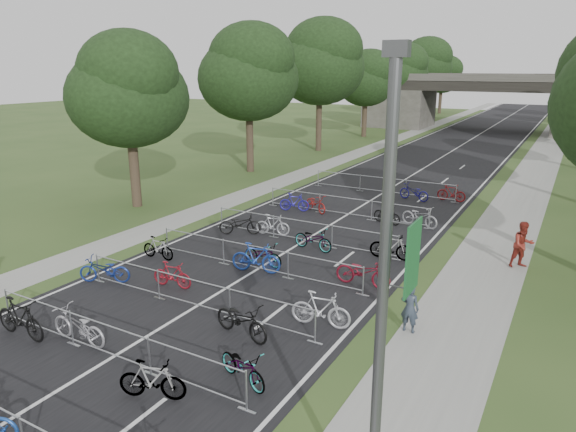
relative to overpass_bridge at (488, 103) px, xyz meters
name	(u,v)px	position (x,y,z in m)	size (l,w,h in m)	color
road	(461,146)	(0.00, -15.00, -3.53)	(11.00, 140.00, 0.01)	black
sidewalk_right	(546,152)	(8.00, -15.00, -3.53)	(3.00, 140.00, 0.01)	gray
sidewalk_left	(391,141)	(-7.50, -15.00, -3.53)	(2.00, 140.00, 0.01)	gray
lane_markings	(461,146)	(0.00, -15.00, -3.53)	(0.12, 140.00, 0.00)	silver
overpass_bridge	(488,103)	(0.00, 0.00, 0.00)	(31.00, 8.00, 7.05)	#41403A
lamppost	(384,309)	(8.33, -63.00, 0.75)	(0.61, 0.65, 8.21)	#4C4C51
tree_left_0	(128,93)	(-11.39, -49.07, 2.96)	(6.72, 6.72, 10.25)	#33261C
tree_left_1	(249,75)	(-11.39, -37.07, 3.77)	(7.56, 7.56, 11.53)	#33261C
tree_left_2	(320,64)	(-11.39, -25.07, 4.58)	(8.40, 8.40, 12.81)	#33261C
tree_left_3	(367,79)	(-11.39, -13.07, 2.96)	(6.72, 6.72, 10.25)	#33261C
tree_left_4	(400,71)	(-11.39, -1.07, 3.77)	(7.56, 7.56, 11.53)	#33261C
tree_left_5	(425,65)	(-11.39, 10.93, 4.58)	(8.40, 8.40, 12.81)	#33261C
tree_left_6	(443,75)	(-11.39, 22.93, 2.96)	(6.72, 6.72, 10.25)	#33261C
barrier_row_1	(109,342)	(0.00, -61.40, -2.99)	(9.70, 0.08, 1.10)	#ABAEB3
barrier_row_2	(193,294)	(0.00, -57.80, -2.99)	(9.70, 0.08, 1.10)	#ABAEB3
barrier_row_3	(255,258)	(0.00, -54.00, -2.99)	(9.70, 0.08, 1.10)	#ABAEB3
barrier_row_4	(302,231)	(0.00, -50.00, -2.99)	(9.70, 0.08, 1.10)	#ABAEB3
barrier_row_5	(345,207)	(0.00, -45.00, -2.99)	(9.70, 0.08, 1.10)	#ABAEB3
barrier_row_6	(382,185)	(0.00, -39.00, -2.99)	(9.70, 0.08, 1.10)	#ABAEB3
bike_4	(20,319)	(-3.24, -61.86, -2.91)	(0.59, 2.09, 1.26)	black
bike_5	(78,327)	(-1.44, -61.25, -2.99)	(0.73, 2.08, 1.09)	#9D9CA3
bike_6	(152,380)	(2.33, -62.13, -3.01)	(0.49, 1.74, 1.04)	#ABAEB3
bike_7	(243,367)	(3.88, -60.49, -3.06)	(0.62, 1.78, 0.94)	#ABAEB3
bike_8	(104,270)	(-4.30, -57.76, -3.02)	(0.68, 1.95, 1.03)	navy
bike_9	(172,275)	(-1.78, -56.83, -3.04)	(0.46, 1.64, 0.99)	maroon
bike_10	(242,320)	(2.51, -58.55, -2.98)	(0.74, 2.11, 1.11)	black
bike_11	(321,310)	(4.30, -56.81, -2.95)	(0.55, 1.94, 1.16)	silver
bike_12	(158,248)	(-4.30, -54.89, -3.05)	(0.46, 1.62, 0.97)	#ABAEB3
bike_13	(263,254)	(-0.04, -53.31, -3.05)	(0.64, 1.85, 0.97)	#ABAEB3
bike_14	(256,258)	(0.12, -54.09, -2.92)	(0.57, 2.03, 1.22)	#1C3D9C
bike_15	(363,272)	(4.30, -53.24, -2.98)	(0.74, 2.12, 1.11)	maroon
bike_16	(240,224)	(-3.18, -50.42, -3.00)	(0.71, 2.03, 1.07)	black
bike_17	(273,225)	(-1.75, -49.72, -3.02)	(0.48, 1.71, 1.03)	#B0B1B8
bike_18	(313,239)	(0.92, -50.64, -3.02)	(0.68, 1.95, 1.03)	#ABAEB3
bike_19	(391,247)	(4.30, -50.05, -2.98)	(0.52, 1.84, 1.11)	#ABAEB3
bike_20	(294,202)	(-2.91, -45.43, -3.02)	(0.48, 1.71, 1.03)	#231C9A
bike_21	(316,203)	(-1.79, -44.97, -3.04)	(0.66, 1.89, 0.99)	maroon
bike_22	(387,215)	(2.45, -45.19, -3.04)	(0.47, 1.66, 1.00)	black
bike_23	(420,216)	(4.06, -44.83, -3.00)	(0.71, 2.04, 1.07)	#98999F
bike_26	(414,192)	(2.25, -39.67, -3.02)	(0.68, 1.96, 1.03)	navy
bike_27	(451,193)	(4.30, -38.77, -3.02)	(0.49, 1.72, 1.03)	maroon
pedestrian_a	(410,309)	(6.80, -55.76, -2.76)	(0.57, 0.37, 1.55)	#2D3744
pedestrian_b	(523,245)	(9.20, -48.29, -2.58)	(0.93, 0.73, 1.92)	maroon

